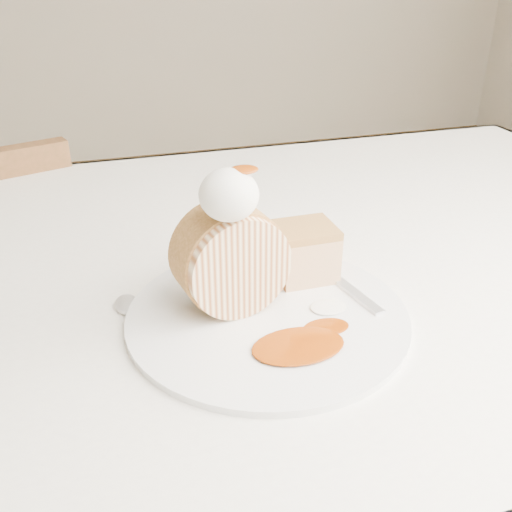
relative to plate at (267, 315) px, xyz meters
name	(u,v)px	position (x,y,z in m)	size (l,w,h in m)	color
table	(272,304)	(0.06, 0.16, -0.09)	(1.40, 0.90, 0.75)	white
plate	(267,315)	(0.00, 0.00, 0.00)	(0.31, 0.31, 0.01)	white
roulade_slice	(231,259)	(-0.03, 0.03, 0.06)	(0.11, 0.11, 0.06)	#FFE4B1
cake_chunk	(305,255)	(0.07, 0.06, 0.03)	(0.07, 0.06, 0.06)	#BF8948
whipped_cream	(229,195)	(-0.04, 0.01, 0.14)	(0.06, 0.06, 0.05)	white
caramel_drizzle	(243,163)	(-0.02, 0.01, 0.17)	(0.03, 0.02, 0.01)	#8C3405
caramel_pool	(298,346)	(0.01, -0.07, 0.01)	(0.10, 0.06, 0.00)	#8C3405
fork	(345,286)	(0.10, 0.02, 0.01)	(0.03, 0.18, 0.00)	silver
spoon	(156,343)	(-0.12, -0.01, 0.00)	(0.02, 0.16, 0.00)	silver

